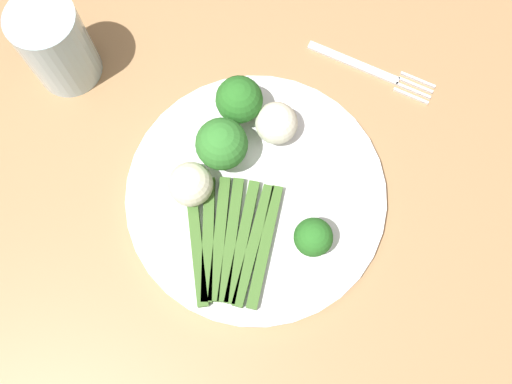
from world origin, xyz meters
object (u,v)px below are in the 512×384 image
asparagus_bundle (231,242)px  broccoli_back (239,100)px  plate (256,195)px  fork (371,70)px  dining_table (207,250)px  broccoli_left (313,237)px  cauliflower_near_center (191,184)px  cauliflower_back_right (276,123)px  broccoli_outer_edge (222,144)px  water_glass (56,45)px

asparagus_bundle → broccoli_back: bearing=3.4°
plate → fork: (-0.22, 0.00, -0.01)m
broccoli_back → fork: broccoli_back is taller
dining_table → broccoli_left: broccoli_left is taller
broccoli_left → fork: bearing=-159.7°
cauliflower_near_center → asparagus_bundle: bearing=76.9°
dining_table → cauliflower_back_right: bearing=-175.8°
broccoli_left → dining_table: bearing=-55.7°
broccoli_left → broccoli_outer_edge: (-0.01, -0.14, 0.01)m
broccoli_back → cauliflower_near_center: 0.11m
dining_table → cauliflower_back_right: (-0.15, -0.01, 0.14)m
broccoli_left → cauliflower_back_right: bearing=-123.6°
plate → cauliflower_back_right: 0.08m
cauliflower_back_right → broccoli_outer_edge: bearing=-21.3°
plate → water_glass: (0.02, -0.28, 0.05)m
broccoli_left → plate: bearing=-92.7°
plate → cauliflower_back_right: size_ratio=6.11×
broccoli_outer_edge → water_glass: (0.03, -0.22, -0.00)m
plate → cauliflower_near_center: bearing=-51.7°
fork → plate: bearing=-105.8°
broccoli_back → fork: 0.18m
dining_table → fork: (-0.29, 0.02, 0.10)m
dining_table → fork: 0.31m
water_glass → cauliflower_back_right: bearing=111.2°
broccoli_back → cauliflower_back_right: size_ratio=1.35×
broccoli_back → water_glass: 0.22m
cauliflower_near_center → fork: 0.27m
cauliflower_back_right → fork: 0.15m
cauliflower_back_right → cauliflower_near_center: cauliflower_near_center is taller
broccoli_outer_edge → fork: 0.22m
asparagus_bundle → broccoli_back: (-0.12, -0.09, 0.03)m
cauliflower_near_center → broccoli_outer_edge: bearing=-179.6°
cauliflower_back_right → cauliflower_near_center: 0.12m
broccoli_left → broccoli_back: 0.17m
broccoli_outer_edge → plate: bearing=81.3°
broccoli_outer_edge → cauliflower_near_center: size_ratio=1.42×
dining_table → asparagus_bundle: size_ratio=8.02×
plate → broccoli_back: broccoli_back is taller
dining_table → water_glass: bearing=-100.9°
broccoli_back → broccoli_outer_edge: bearing=21.9°
water_glass → broccoli_outer_edge: bearing=98.4°
plate → cauliflower_near_center: 0.08m
plate → fork: plate is taller
broccoli_back → broccoli_outer_edge: size_ratio=0.93×
dining_table → broccoli_left: size_ratio=24.84×
cauliflower_back_right → broccoli_left: bearing=56.4°
broccoli_left → cauliflower_near_center: broccoli_left is taller
asparagus_bundle → cauliflower_back_right: bearing=-14.3°
plate → broccoli_outer_edge: (-0.01, -0.06, 0.05)m
fork → water_glass: water_glass is taller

